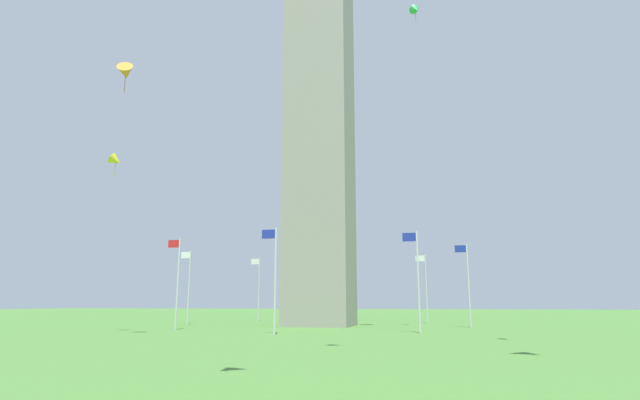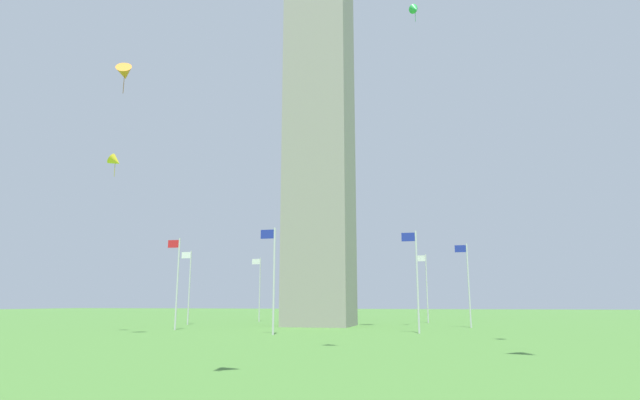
# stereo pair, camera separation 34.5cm
# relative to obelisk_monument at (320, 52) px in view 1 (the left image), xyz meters

# --- Properties ---
(ground_plane) EXTENTS (260.00, 260.00, 0.00)m
(ground_plane) POSITION_rel_obelisk_monument_xyz_m (0.00, 0.00, -27.94)
(ground_plane) COLOR #477A33
(obelisk_monument) EXTENTS (6.15, 6.15, 55.88)m
(obelisk_monument) POSITION_rel_obelisk_monument_xyz_m (0.00, 0.00, 0.00)
(obelisk_monument) COLOR gray
(obelisk_monument) RESTS_ON ground
(flagpole_n) EXTENTS (1.12, 0.14, 7.41)m
(flagpole_n) POSITION_rel_obelisk_monument_xyz_m (13.73, 0.00, -23.86)
(flagpole_n) COLOR silver
(flagpole_n) RESTS_ON ground
(flagpole_ne) EXTENTS (1.12, 0.14, 7.41)m
(flagpole_ne) POSITION_rel_obelisk_monument_xyz_m (9.72, 9.66, -23.86)
(flagpole_ne) COLOR silver
(flagpole_ne) RESTS_ON ground
(flagpole_e) EXTENTS (1.12, 0.14, 7.41)m
(flagpole_e) POSITION_rel_obelisk_monument_xyz_m (0.06, 13.66, -23.86)
(flagpole_e) COLOR silver
(flagpole_e) RESTS_ON ground
(flagpole_se) EXTENTS (1.12, 0.14, 7.41)m
(flagpole_se) POSITION_rel_obelisk_monument_xyz_m (-9.60, 9.66, -23.86)
(flagpole_se) COLOR silver
(flagpole_se) RESTS_ON ground
(flagpole_s) EXTENTS (1.12, 0.14, 7.41)m
(flagpole_s) POSITION_rel_obelisk_monument_xyz_m (-13.60, 0.00, -23.86)
(flagpole_s) COLOR silver
(flagpole_s) RESTS_ON ground
(flagpole_sw) EXTENTS (1.12, 0.14, 7.41)m
(flagpole_sw) POSITION_rel_obelisk_monument_xyz_m (-9.60, -9.66, -23.86)
(flagpole_sw) COLOR silver
(flagpole_sw) RESTS_ON ground
(flagpole_w) EXTENTS (1.12, 0.14, 7.41)m
(flagpole_w) POSITION_rel_obelisk_monument_xyz_m (0.06, -13.66, -23.86)
(flagpole_w) COLOR silver
(flagpole_w) RESTS_ON ground
(flagpole_nw) EXTENTS (1.12, 0.14, 7.41)m
(flagpole_nw) POSITION_rel_obelisk_monument_xyz_m (9.72, -9.66, -23.86)
(flagpole_nw) COLOR silver
(flagpole_nw) RESTS_ON ground
(kite_yellow_delta) EXTENTS (1.33, 1.15, 1.80)m
(kite_yellow_delta) POSITION_rel_obelisk_monument_xyz_m (12.53, 14.93, -15.14)
(kite_yellow_delta) COLOR yellow
(kite_orange_delta) EXTENTS (1.54, 1.72, 2.24)m
(kite_orange_delta) POSITION_rel_obelisk_monument_xyz_m (9.49, 18.86, -10.02)
(kite_orange_delta) COLOR orange
(kite_green_delta) EXTENTS (1.33, 1.41, 1.77)m
(kite_green_delta) POSITION_rel_obelisk_monument_xyz_m (-10.12, 5.21, 0.26)
(kite_green_delta) COLOR green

